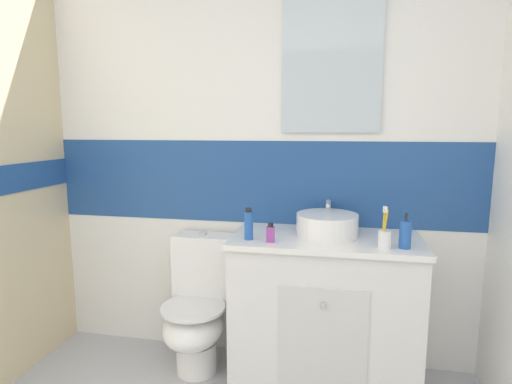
{
  "coord_description": "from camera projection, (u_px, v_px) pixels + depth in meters",
  "views": [
    {
      "loc": [
        0.46,
        -0.02,
        1.43
      ],
      "look_at": [
        0.07,
        1.97,
        1.11
      ],
      "focal_mm": 28.77,
      "sensor_mm": 36.0,
      "label": 1
    }
  ],
  "objects": [
    {
      "name": "vanity_cabinet",
      "position": [
        324.0,
        311.0,
        2.27
      ],
      "size": [
        1.0,
        0.52,
        0.85
      ],
      "color": "silver",
      "rests_on": "ground_plane"
    },
    {
      "name": "perfume_flask_small",
      "position": [
        271.0,
        233.0,
        2.08
      ],
      "size": [
        0.04,
        0.03,
        0.1
      ],
      "color": "#993F99",
      "rests_on": "vanity_cabinet"
    },
    {
      "name": "sink_basin",
      "position": [
        327.0,
        224.0,
        2.21
      ],
      "size": [
        0.33,
        0.37,
        0.17
      ],
      "color": "white",
      "rests_on": "vanity_cabinet"
    },
    {
      "name": "deodorant_spray_can",
      "position": [
        249.0,
        225.0,
        2.13
      ],
      "size": [
        0.05,
        0.05,
        0.17
      ],
      "color": "#2659B2",
      "rests_on": "vanity_cabinet"
    },
    {
      "name": "wall_back_tiled",
      "position": [
        261.0,
        155.0,
        2.5
      ],
      "size": [
        3.2,
        0.2,
        2.5
      ],
      "color": "white",
      "rests_on": "ground_plane"
    },
    {
      "name": "toilet",
      "position": [
        198.0,
        309.0,
        2.42
      ],
      "size": [
        0.37,
        0.5,
        0.8
      ],
      "color": "white",
      "rests_on": "ground_plane"
    },
    {
      "name": "soap_dispenser",
      "position": [
        405.0,
        234.0,
        1.98
      ],
      "size": [
        0.06,
        0.06,
        0.18
      ],
      "color": "#2659B2",
      "rests_on": "vanity_cabinet"
    },
    {
      "name": "toothbrush_cup",
      "position": [
        385.0,
        237.0,
        1.97
      ],
      "size": [
        0.06,
        0.06,
        0.21
      ],
      "color": "white",
      "rests_on": "vanity_cabinet"
    }
  ]
}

